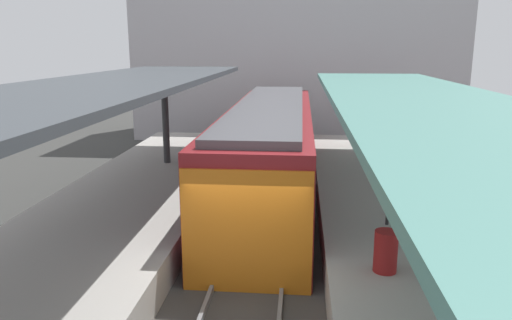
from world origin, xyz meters
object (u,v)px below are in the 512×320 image
object	(u,v)px
commuter_train	(270,149)
passenger_near_bench	(418,154)
litter_bin	(386,251)
platform_sign	(391,158)

from	to	relation	value
commuter_train	passenger_near_bench	xyz separation A→B (m)	(4.71, -0.96, 0.12)
commuter_train	passenger_near_bench	distance (m)	4.81
litter_bin	passenger_near_bench	distance (m)	6.97
commuter_train	passenger_near_bench	bearing A→B (deg)	-11.49
litter_bin	passenger_near_bench	world-z (taller)	passenger_near_bench
commuter_train	litter_bin	size ratio (longest dim) A/B	18.01
commuter_train	passenger_near_bench	world-z (taller)	commuter_train
commuter_train	litter_bin	xyz separation A→B (m)	(2.67, -7.61, -0.33)
platform_sign	litter_bin	size ratio (longest dim) A/B	2.76
commuter_train	platform_sign	xyz separation A→B (m)	(3.13, -5.08, 0.90)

